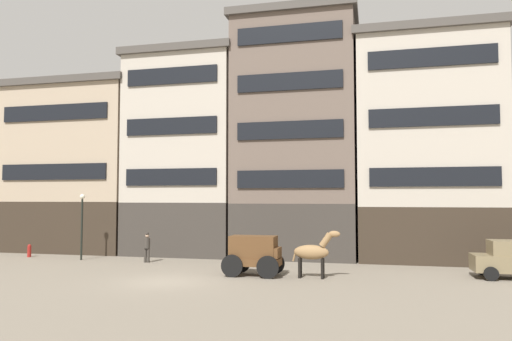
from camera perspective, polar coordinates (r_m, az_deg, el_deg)
name	(u,v)px	position (r m, az deg, el deg)	size (l,w,h in m)	color
ground_plane	(166,282)	(23.21, -10.63, -12.84)	(120.00, 120.00, 0.00)	slate
building_far_left	(77,166)	(38.37, -20.51, 0.48)	(10.25, 5.90, 12.40)	#33281E
building_center_left	(187,153)	(34.30, -8.25, 2.13)	(7.99, 5.90, 14.07)	#38332D
building_center_right	(296,135)	(32.35, 4.78, 4.24)	(8.35, 5.90, 16.11)	#38332D
building_far_right	(427,145)	(32.06, 19.68, 2.82)	(9.00, 5.90, 14.25)	#33281E
cargo_wagon	(254,253)	(24.30, -0.21, -9.73)	(2.93, 1.55, 1.98)	brown
draft_horse	(313,252)	(23.76, 6.82, -9.55)	(2.34, 0.63, 2.30)	#937047
pedestrian_officer	(147,246)	(29.94, -12.82, -8.74)	(0.51, 0.51, 1.79)	#38332D
streetlamp_curbside	(82,217)	(32.16, -19.96, -5.22)	(0.32, 0.32, 4.12)	black
fire_hydrant_curbside	(29,250)	(35.20, -25.33, -8.58)	(0.24, 0.24, 0.83)	maroon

